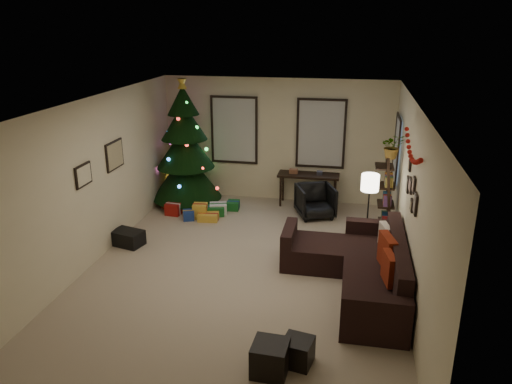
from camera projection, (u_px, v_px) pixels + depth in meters
The scene contains 29 objects.
floor at pixel (243, 270), 8.05m from camera, with size 7.00×7.00×0.00m, color tan.
ceiling at pixel (241, 104), 7.16m from camera, with size 7.00×7.00×0.00m, color white.
wall_back at pixel (277, 140), 10.85m from camera, with size 5.00×5.00×0.00m, color beige.
wall_front at pixel (155, 320), 4.36m from camera, with size 5.00×5.00×0.00m, color beige.
wall_left at pixel (92, 182), 8.06m from camera, with size 7.00×7.00×0.00m, color beige.
wall_right at pixel (411, 203), 7.15m from camera, with size 7.00×7.00×0.00m, color beige.
window_back_left at pixel (234, 130), 10.93m from camera, with size 1.05×0.06×1.50m.
window_back_right at pixel (321, 134), 10.58m from camera, with size 1.05×0.06×1.50m.
window_right_wall at pixel (397, 150), 9.47m from camera, with size 0.06×0.90×1.30m.
christmas_tree at pixel (185, 152), 10.63m from camera, with size 1.51×1.51×2.81m.
presents at pixel (202, 209), 10.33m from camera, with size 1.50×1.01×0.30m.
sofa at pixel (360, 268), 7.52m from camera, with size 1.87×2.71×0.86m.
pillow_red_a at pixel (389, 268), 6.76m from camera, with size 0.11×0.42×0.42m, color maroon.
pillow_red_b at pixel (387, 252), 7.23m from camera, with size 0.13×0.50×0.50m, color maroon.
pillow_cream at pixel (385, 236), 7.79m from camera, with size 0.11×0.37×0.37m, color beige.
ottoman_near at pixel (270, 358), 5.66m from camera, with size 0.40×0.40×0.38m, color black.
ottoman_far at pixel (298, 351), 5.82m from camera, with size 0.34×0.34×0.32m, color black.
desk at pixel (308, 178), 10.69m from camera, with size 1.31×0.47×0.71m.
desk_chair at pixel (315, 201), 10.14m from camera, with size 0.65×0.61×0.67m, color black.
bookshelf at pixel (387, 199), 9.00m from camera, with size 0.30×0.48×1.60m.
potted_plant at pixel (393, 143), 8.53m from camera, with size 0.51×0.44×0.56m, color #4C4C4C.
floor_lamp at pixel (370, 188), 8.32m from camera, with size 0.30×0.30×1.41m.
art_map at pixel (115, 155), 8.72m from camera, with size 0.04×0.60×0.50m.
art_abstract at pixel (83, 175), 7.74m from camera, with size 0.04×0.45×0.35m.
gallery at pixel (412, 190), 7.01m from camera, with size 0.03×1.25×0.54m.
garland at pixel (412, 150), 7.03m from camera, with size 0.08×1.90×0.30m, color #A5140C, non-canonical shape.
stocking_left at pixel (271, 132), 10.88m from camera, with size 0.20×0.05×0.36m.
stocking_right at pixel (286, 136), 10.87m from camera, with size 0.20×0.05×0.36m.
storage_bin at pixel (128, 238), 8.92m from camera, with size 0.54×0.36×0.27m, color black.
Camera 1 is at (1.59, -7.01, 3.84)m, focal length 34.82 mm.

